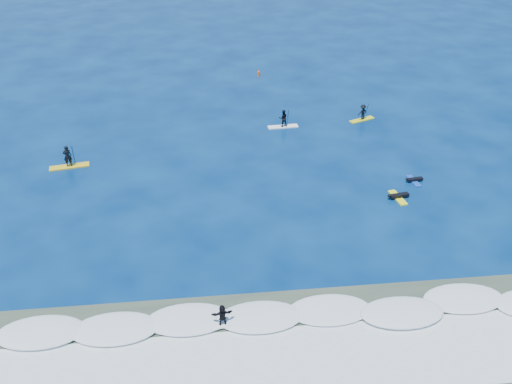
{
  "coord_description": "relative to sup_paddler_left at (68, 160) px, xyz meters",
  "views": [
    {
      "loc": [
        -5.79,
        -33.29,
        22.68
      ],
      "look_at": [
        -1.84,
        3.1,
        0.6
      ],
      "focal_mm": 40.0,
      "sensor_mm": 36.0,
      "label": 1
    }
  ],
  "objects": [
    {
      "name": "prone_paddler_far",
      "position": [
        27.65,
        -5.44,
        -0.57
      ],
      "size": [
        1.47,
        1.88,
        0.38
      ],
      "rotation": [
        0.0,
        0.0,
        1.68
      ],
      "color": "#1841B4",
      "rests_on": "ground"
    },
    {
      "name": "shallow_water",
      "position": [
        16.73,
        -23.77,
        -0.7
      ],
      "size": [
        90.0,
        13.0,
        0.01
      ],
      "primitive_type": "cube",
      "color": "#324438",
      "rests_on": "ground"
    },
    {
      "name": "marker_buoy",
      "position": [
        18.15,
        20.37,
        -0.38
      ],
      "size": [
        0.31,
        0.31,
        0.74
      ],
      "rotation": [
        0.0,
        0.0,
        0.33
      ],
      "color": "#FE5216",
      "rests_on": "ground"
    },
    {
      "name": "breaking_wave",
      "position": [
        16.73,
        -19.77,
        -0.7
      ],
      "size": [
        40.0,
        6.0,
        0.3
      ],
      "primitive_type": "cube",
      "color": "white",
      "rests_on": "ground"
    },
    {
      "name": "sup_paddler_right",
      "position": [
        26.73,
        6.7,
        0.02
      ],
      "size": [
        2.67,
        1.62,
        1.84
      ],
      "rotation": [
        0.0,
        0.0,
        0.4
      ],
      "color": "yellow",
      "rests_on": "ground"
    },
    {
      "name": "whitewater",
      "position": [
        16.73,
        -22.77,
        -0.7
      ],
      "size": [
        34.0,
        5.0,
        0.02
      ],
      "primitive_type": "cube",
      "color": "silver",
      "rests_on": "ground"
    },
    {
      "name": "sup_paddler_left",
      "position": [
        0.0,
        0.0,
        0.0
      ],
      "size": [
        3.29,
        1.35,
        2.25
      ],
      "rotation": [
        0.0,
        0.0,
        0.18
      ],
      "color": "gold",
      "rests_on": "ground"
    },
    {
      "name": "ground",
      "position": [
        16.73,
        -9.77,
        -0.7
      ],
      "size": [
        160.0,
        160.0,
        0.0
      ],
      "primitive_type": "plane",
      "color": "#031D4A",
      "rests_on": "ground"
    },
    {
      "name": "sup_paddler_center",
      "position": [
        18.84,
        5.94,
        0.05
      ],
      "size": [
        2.92,
        0.91,
        2.02
      ],
      "rotation": [
        0.0,
        0.0,
        0.07
      ],
      "color": "white",
      "rests_on": "ground"
    },
    {
      "name": "prone_paddler_near",
      "position": [
        25.58,
        -7.74,
        -0.55
      ],
      "size": [
        1.73,
        2.23,
        0.45
      ],
      "rotation": [
        0.0,
        0.0,
        1.73
      ],
      "color": "yellow",
      "rests_on": "ground"
    },
    {
      "name": "wave_surfer",
      "position": [
        11.61,
        -19.88,
        0.09
      ],
      "size": [
        1.98,
        0.8,
        1.39
      ],
      "rotation": [
        0.0,
        0.0,
        0.15
      ],
      "color": "white",
      "rests_on": "breaking_wave"
    }
  ]
}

